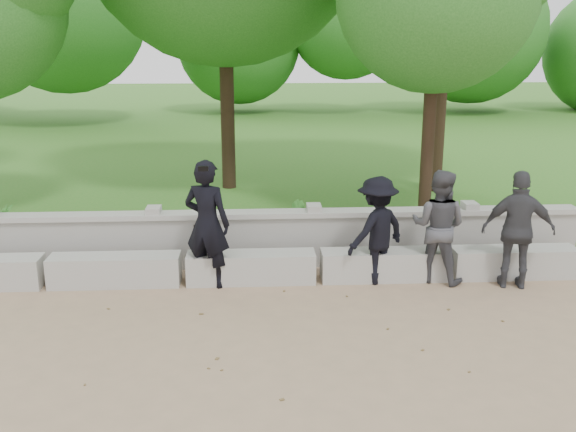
{
  "coord_description": "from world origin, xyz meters",
  "views": [
    {
      "loc": [
        1.02,
        -7.12,
        3.46
      ],
      "look_at": [
        1.55,
        1.95,
        1.0
      ],
      "focal_mm": 40.0,
      "sensor_mm": 36.0,
      "label": 1
    }
  ],
  "objects": [
    {
      "name": "ground",
      "position": [
        0.0,
        0.0,
        0.0
      ],
      "size": [
        80.0,
        80.0,
        0.0
      ],
      "primitive_type": "plane",
      "color": "#9E8161",
      "rests_on": "ground"
    },
    {
      "name": "lawn",
      "position": [
        0.0,
        14.0,
        0.12
      ],
      "size": [
        40.0,
        22.0,
        0.25
      ],
      "primitive_type": "cube",
      "color": "#2E751F",
      "rests_on": "ground"
    },
    {
      "name": "concrete_bench",
      "position": [
        0.0,
        1.9,
        0.22
      ],
      "size": [
        11.9,
        0.45,
        0.45
      ],
      "color": "#A5A39C",
      "rests_on": "ground"
    },
    {
      "name": "parapet_wall",
      "position": [
        0.0,
        2.6,
        0.46
      ],
      "size": [
        12.5,
        0.35,
        0.9
      ],
      "color": "#9B9992",
      "rests_on": "ground"
    },
    {
      "name": "man_main",
      "position": [
        0.38,
        1.8,
        0.94
      ],
      "size": [
        0.8,
        0.75,
        1.88
      ],
      "color": "black",
      "rests_on": "ground"
    },
    {
      "name": "visitor_left",
      "position": [
        3.76,
        1.8,
        0.85
      ],
      "size": [
        1.03,
        0.96,
        1.69
      ],
      "color": "#45454A",
      "rests_on": "ground"
    },
    {
      "name": "visitor_mid",
      "position": [
        2.85,
        1.8,
        0.8
      ],
      "size": [
        1.19,
        1.08,
        1.6
      ],
      "color": "black",
      "rests_on": "ground"
    },
    {
      "name": "visitor_right",
      "position": [
        4.83,
        1.47,
        0.86
      ],
      "size": [
        1.08,
        0.64,
        1.73
      ],
      "color": "#393A3E",
      "rests_on": "ground"
    },
    {
      "name": "shrub_b",
      "position": [
        1.77,
        3.3,
        0.57
      ],
      "size": [
        0.36,
        0.41,
        0.64
      ],
      "primitive_type": "imported",
      "rotation": [
        0.0,
        0.0,
        1.81
      ],
      "color": "#367B2A",
      "rests_on": "lawn"
    },
    {
      "name": "shrub_c",
      "position": [
        4.74,
        3.9,
        0.51
      ],
      "size": [
        0.61,
        0.61,
        0.51
      ],
      "primitive_type": "imported",
      "rotation": [
        0.0,
        0.0,
        3.9
      ],
      "color": "#367B2A",
      "rests_on": "lawn"
    },
    {
      "name": "shrub_d",
      "position": [
        -3.11,
        3.52,
        0.54
      ],
      "size": [
        0.43,
        0.44,
        0.58
      ],
      "primitive_type": "imported",
      "rotation": [
        0.0,
        0.0,
        5.44
      ],
      "color": "#367B2A",
      "rests_on": "lawn"
    }
  ]
}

